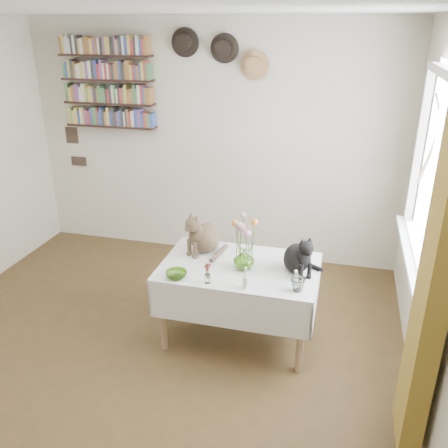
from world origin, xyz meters
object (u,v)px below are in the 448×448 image
(tabby_cat, at_px, (206,230))
(flower_vase, at_px, (244,259))
(black_cat, at_px, (297,251))
(dining_table, at_px, (239,284))
(bookshelf_unit, at_px, (108,83))

(tabby_cat, xyz_separation_m, flower_vase, (0.37, -0.23, -0.10))
(black_cat, height_order, flower_vase, black_cat)
(dining_table, distance_m, bookshelf_unit, 2.64)
(dining_table, bearing_deg, flower_vase, -40.80)
(black_cat, xyz_separation_m, flower_vase, (-0.40, -0.07, -0.08))
(black_cat, relative_size, bookshelf_unit, 0.33)
(tabby_cat, bearing_deg, bookshelf_unit, 173.21)
(black_cat, bearing_deg, dining_table, 147.95)
(dining_table, bearing_deg, black_cat, 4.34)
(tabby_cat, xyz_separation_m, bookshelf_unit, (-1.43, 1.24, 0.99))
(tabby_cat, bearing_deg, black_cat, 22.46)
(dining_table, distance_m, black_cat, 0.55)
(flower_vase, bearing_deg, black_cat, 10.09)
(tabby_cat, distance_m, flower_vase, 0.45)
(dining_table, relative_size, tabby_cat, 3.30)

